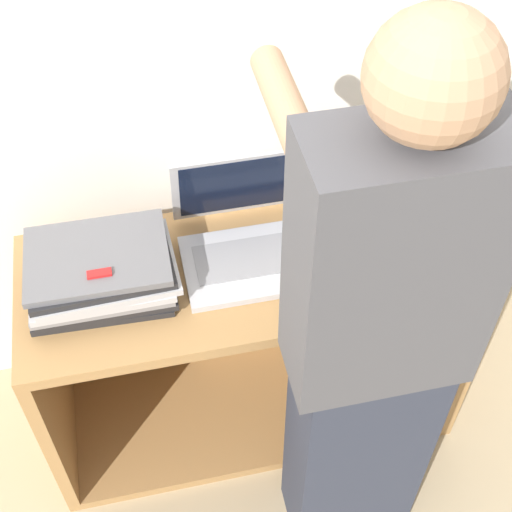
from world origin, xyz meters
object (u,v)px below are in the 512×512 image
laptop_stack_right (388,233)px  person (374,350)px  laptop_stack_left (101,272)px  laptop_open (246,237)px

laptop_stack_right → person: (-0.19, -0.42, 0.08)m
laptop_stack_left → laptop_stack_right: bearing=-0.0°
person → laptop_stack_left: bearing=144.9°
laptop_stack_left → laptop_stack_right: size_ratio=1.01×
laptop_open → person: 0.51m
person → laptop_stack_right: bearing=65.1°
person → laptop_open: bearing=113.0°
laptop_open → person: size_ratio=0.21×
laptop_stack_right → laptop_open: bearing=172.1°
laptop_stack_left → person: person is taller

